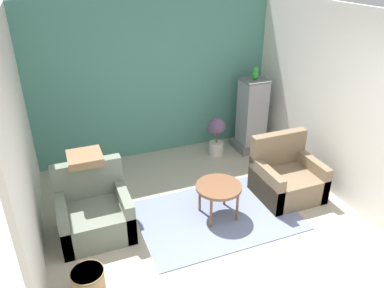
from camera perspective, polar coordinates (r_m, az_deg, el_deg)
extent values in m
plane|color=#B2A893|center=(4.35, 8.65, -20.56)|extent=(20.00, 20.00, 0.00)
cube|color=#4C897A|center=(6.34, -5.73, 9.72)|extent=(4.17, 0.06, 2.64)
cube|color=silver|center=(4.56, -24.81, 0.12)|extent=(0.06, 3.34, 2.64)
cube|color=silver|center=(5.85, 19.23, 6.83)|extent=(0.06, 3.34, 2.64)
cube|color=slate|center=(5.21, 3.93, -10.77)|extent=(2.10, 1.44, 0.01)
cylinder|color=brown|center=(4.94, 4.09, -6.54)|extent=(0.61, 0.61, 0.04)
cylinder|color=brown|center=(4.88, 2.92, -10.52)|extent=(0.04, 0.04, 0.45)
cylinder|color=brown|center=(5.02, 6.91, -9.50)|extent=(0.04, 0.04, 0.45)
cylinder|color=brown|center=(5.15, 1.18, -8.16)|extent=(0.04, 0.04, 0.45)
cylinder|color=brown|center=(5.29, 4.99, -7.26)|extent=(0.04, 0.04, 0.45)
cube|color=slate|center=(4.95, -14.44, -11.29)|extent=(0.87, 0.79, 0.38)
cube|color=slate|center=(4.97, -15.58, -5.08)|extent=(0.87, 0.14, 0.50)
cube|color=slate|center=(4.90, -18.96, -11.24)|extent=(0.12, 0.79, 0.56)
cube|color=slate|center=(4.93, -10.22, -9.68)|extent=(0.12, 0.79, 0.56)
cube|color=#7A664C|center=(5.65, 14.32, -6.02)|extent=(0.87, 0.79, 0.38)
cube|color=#7A664C|center=(5.66, 12.99, -0.63)|extent=(0.87, 0.14, 0.50)
cube|color=#7A664C|center=(5.41, 11.15, -6.12)|extent=(0.12, 0.79, 0.56)
cube|color=#7A664C|center=(5.81, 17.46, -4.46)|extent=(0.12, 0.79, 0.56)
cube|color=slate|center=(6.96, 8.75, -0.08)|extent=(0.56, 0.56, 0.12)
cube|color=#939399|center=(6.69, 9.13, 4.75)|extent=(0.41, 0.41, 1.15)
cube|color=slate|center=(6.50, 9.51, 9.56)|extent=(0.43, 0.43, 0.03)
ellipsoid|color=green|center=(6.47, 9.58, 10.41)|extent=(0.11, 0.13, 0.17)
sphere|color=green|center=(6.43, 9.72, 11.18)|extent=(0.09, 0.09, 0.09)
cone|color=gold|center=(6.40, 9.90, 11.02)|extent=(0.04, 0.04, 0.04)
cone|color=green|center=(6.52, 9.30, 10.41)|extent=(0.05, 0.11, 0.15)
cylinder|color=beige|center=(6.63, 3.70, -0.67)|extent=(0.25, 0.25, 0.24)
cylinder|color=brown|center=(6.52, 3.76, 1.13)|extent=(0.03, 0.03, 0.22)
sphere|color=#664C6B|center=(6.44, 3.82, 2.81)|extent=(0.28, 0.28, 0.28)
sphere|color=#664C6B|center=(6.45, 3.08, 2.41)|extent=(0.17, 0.17, 0.17)
sphere|color=#664C6B|center=(6.46, 4.45, 2.55)|extent=(0.15, 0.15, 0.15)
cylinder|color=tan|center=(4.26, -15.44, -19.73)|extent=(0.33, 0.33, 0.31)
cylinder|color=olive|center=(4.16, -15.69, -18.36)|extent=(0.35, 0.35, 0.02)
cube|color=#846647|center=(4.82, -16.01, -2.05)|extent=(0.42, 0.42, 0.10)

